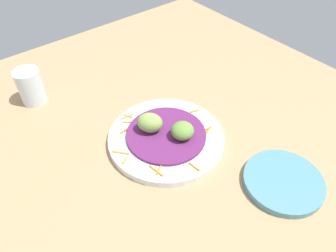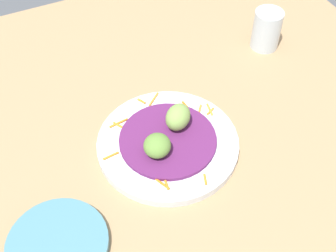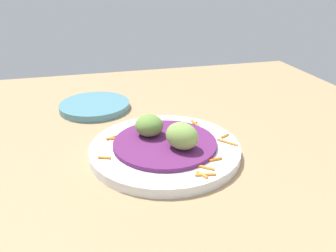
# 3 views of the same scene
# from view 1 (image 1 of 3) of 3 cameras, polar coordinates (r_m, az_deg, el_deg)

# --- Properties ---
(table_surface) EXTENTS (1.10, 1.10, 0.02)m
(table_surface) POSITION_cam_1_polar(r_m,az_deg,el_deg) (0.75, -0.86, -2.04)
(table_surface) COLOR tan
(table_surface) RESTS_ON ground
(main_plate) EXTENTS (0.26, 0.26, 0.02)m
(main_plate) POSITION_cam_1_polar(r_m,az_deg,el_deg) (0.72, -0.33, -2.16)
(main_plate) COLOR silver
(main_plate) RESTS_ON table_surface
(cabbage_bed) EXTENTS (0.18, 0.18, 0.01)m
(cabbage_bed) POSITION_cam_1_polar(r_m,az_deg,el_deg) (0.71, -0.34, -1.50)
(cabbage_bed) COLOR #60235B
(cabbage_bed) RESTS_ON main_plate
(carrot_garnish) EXTENTS (0.24, 0.23, 0.00)m
(carrot_garnish) POSITION_cam_1_polar(r_m,az_deg,el_deg) (0.70, -2.23, -2.58)
(carrot_garnish) COLOR orange
(carrot_garnish) RESTS_ON main_plate
(guac_scoop_left) EXTENTS (0.07, 0.07, 0.04)m
(guac_scoop_left) POSITION_cam_1_polar(r_m,az_deg,el_deg) (0.70, -3.20, 0.58)
(guac_scoop_left) COLOR #84A851
(guac_scoop_left) RESTS_ON cabbage_bed
(guac_scoop_center) EXTENTS (0.07, 0.07, 0.04)m
(guac_scoop_center) POSITION_cam_1_polar(r_m,az_deg,el_deg) (0.69, 2.56, -0.82)
(guac_scoop_center) COLOR olive
(guac_scoop_center) RESTS_ON cabbage_bed
(side_plate_small) EXTENTS (0.16, 0.16, 0.01)m
(side_plate_small) POSITION_cam_1_polar(r_m,az_deg,el_deg) (0.68, 19.63, -9.23)
(side_plate_small) COLOR teal
(side_plate_small) RESTS_ON table_surface
(water_glass) EXTENTS (0.06, 0.06, 0.09)m
(water_glass) POSITION_cam_1_polar(r_m,az_deg,el_deg) (0.87, -23.06, 6.43)
(water_glass) COLOR silver
(water_glass) RESTS_ON table_surface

